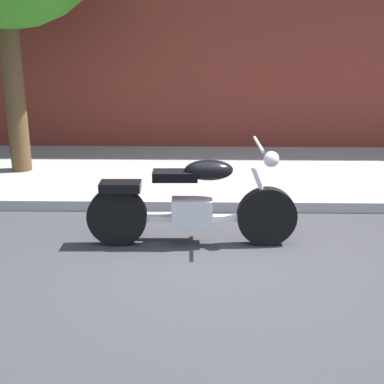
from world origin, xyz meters
name	(u,v)px	position (x,y,z in m)	size (l,w,h in m)	color
ground_plane	(224,255)	(0.00, 0.00, 0.00)	(60.00, 60.00, 0.00)	#38383D
sidewalk	(217,173)	(0.00, 3.00, 0.07)	(18.93, 3.34, 0.14)	#A3A3A3
motorcycle	(192,205)	(-0.34, 0.28, 0.46)	(2.30, 0.70, 1.15)	black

